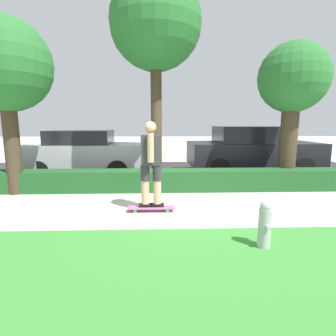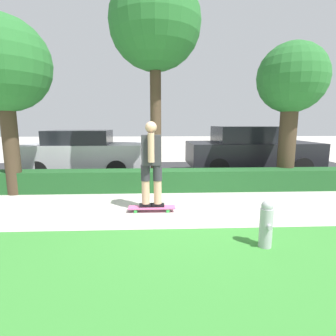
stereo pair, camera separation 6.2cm
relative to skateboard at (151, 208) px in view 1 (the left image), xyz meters
The scene contains 12 objects.
ground_plane 0.60m from the skateboard, ahead, with size 60.00×60.00×0.00m, color #BCB7AD.
grass_lawn_strip 3.00m from the skateboard, 78.61° to the right, with size 15.07×4.00×0.01m.
street_asphalt 4.30m from the skateboard, 82.10° to the left, with size 15.07×5.00×0.01m.
hedge_row 1.78m from the skateboard, 70.41° to the left, with size 15.07×0.60×0.54m.
skateboard is the anchor object (origin of this frame).
skater_person 0.92m from the skateboard, 165.96° to the right, with size 0.50×0.43×1.69m.
tree_near 4.78m from the skateboard, 156.59° to the left, with size 2.18×2.18×4.19m.
tree_mid 4.61m from the skateboard, 87.52° to the left, with size 2.34×2.34×5.41m.
tree_far 5.01m from the skateboard, 28.49° to the left, with size 1.82×1.82×3.84m.
parked_car_front 4.45m from the skateboard, 122.08° to the left, with size 3.86×1.81×1.52m.
parked_car_middle 5.16m from the skateboard, 48.82° to the left, with size 4.39×1.98×1.64m.
fire_hydrant 2.32m from the skateboard, 44.70° to the right, with size 0.18×0.29×0.69m.
Camera 1 is at (-0.43, -5.12, 1.75)m, focal length 28.00 mm.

